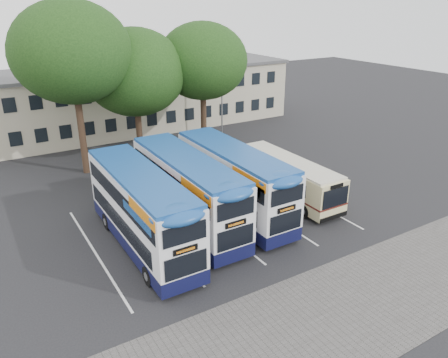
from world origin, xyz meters
name	(u,v)px	position (x,y,z in m)	size (l,w,h in m)	color
ground	(315,241)	(0.00, 0.00, 0.00)	(120.00, 120.00, 0.00)	black
paving_strip	(359,303)	(-2.00, -5.00, 0.01)	(40.00, 6.00, 0.01)	#595654
bay_lines	(212,221)	(-3.75, 5.00, 0.01)	(14.12, 11.00, 0.01)	silver
depot_building	(136,97)	(0.00, 26.99, 3.15)	(32.40, 8.40, 6.20)	#BAB495
lamp_post	(222,83)	(6.00, 19.97, 5.08)	(0.25, 1.05, 9.06)	gray
tree_left	(72,52)	(-8.00, 16.91, 8.91)	(8.37, 8.37, 12.49)	black
tree_mid	(135,72)	(-3.18, 17.94, 7.04)	(8.01, 8.01, 10.45)	black
tree_right	(203,61)	(2.48, 17.24, 7.58)	(7.44, 7.44, 10.76)	black
bus_dd_left	(141,207)	(-8.27, 4.39, 2.34)	(2.47, 10.18, 4.24)	#0E1035
bus_dd_mid	(187,189)	(-5.18, 5.26, 2.34)	(2.47, 10.20, 4.25)	#0E1035
bus_dd_right	(233,179)	(-2.09, 5.22, 2.32)	(2.45, 10.10, 4.21)	#0E1035
bus_single	(286,175)	(2.30, 5.52, 1.50)	(2.25, 8.87, 2.64)	beige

